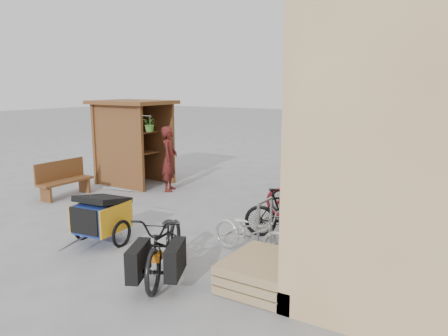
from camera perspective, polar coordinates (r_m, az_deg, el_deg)
The scene contains 17 objects.
ground at distance 9.15m, azimuth -7.74°, elevation -7.35°, with size 80.00×80.00×0.00m, color #969699.
kiosk at distance 12.80m, azimuth -12.11°, elevation 4.83°, with size 2.49×1.65×2.40m.
bike_rack at distance 9.90m, azimuth 11.68°, elevation -2.97°, with size 0.05×5.35×0.86m.
pallet_stack at distance 6.42m, azimuth 5.20°, elevation -13.43°, with size 1.00×1.20×0.40m.
bench at distance 11.90m, azimuth -20.24°, elevation -1.30°, with size 0.46×1.48×0.93m.
shopping_carts at distance 13.35m, azimuth 20.42°, elevation 0.57°, with size 0.59×2.34×1.06m.
child_trailer at distance 8.25m, azimuth -15.72°, elevation -5.93°, with size 0.99×1.62×0.94m.
cargo_bike at distance 6.65m, azimuth -7.71°, elevation -9.81°, with size 1.46×2.06×1.03m.
person_kiosk at distance 11.82m, azimuth -7.15°, elevation 1.20°, with size 0.64×0.42×1.75m, color maroon.
bike_0 at distance 7.45m, azimuth 3.56°, elevation -8.31°, with size 0.53×1.53×0.81m, color beige.
bike_1 at distance 8.24m, azimuth 8.17°, elevation -5.97°, with size 0.45×1.59×0.95m, color black.
bike_2 at distance 9.34m, azimuth 10.62°, elevation -3.95°, with size 0.65×1.86×0.98m, color maroon.
bike_3 at distance 9.52m, azimuth 9.68°, elevation -3.88°, with size 0.42×1.49×0.90m, color black.
bike_4 at distance 10.17m, azimuth 13.34°, elevation -3.12°, with size 0.58×1.67×0.88m, color black.
bike_5 at distance 10.64m, azimuth 14.21°, elevation -1.97°, with size 0.51×1.81×1.09m, color black.
bike_6 at distance 11.49m, azimuth 13.83°, elevation -1.48°, with size 0.60×1.71×0.90m, color beige.
bike_7 at distance 11.86m, azimuth 16.03°, elevation -0.78°, with size 0.51×1.79×1.08m, color pink.
Camera 1 is at (5.63, -6.63, 2.85)m, focal length 35.00 mm.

